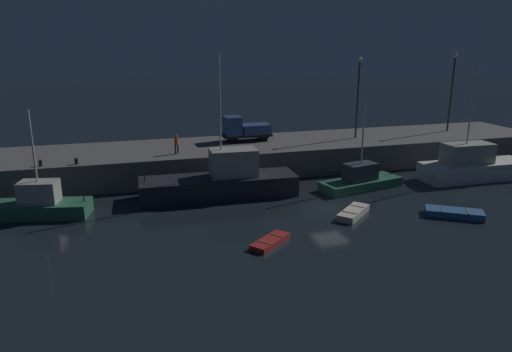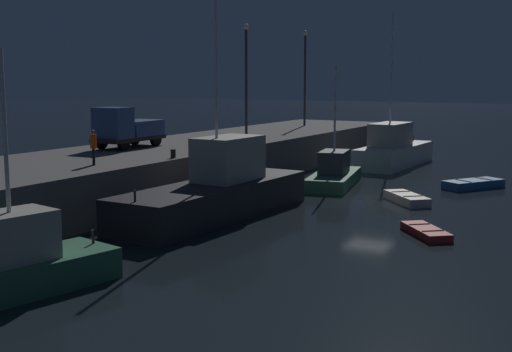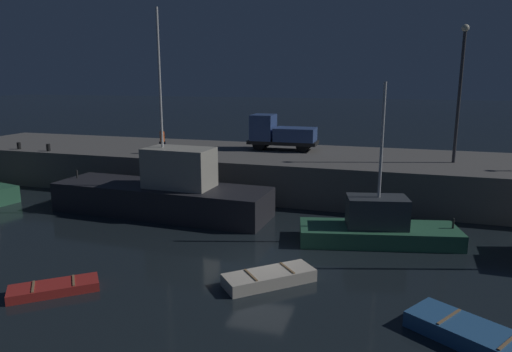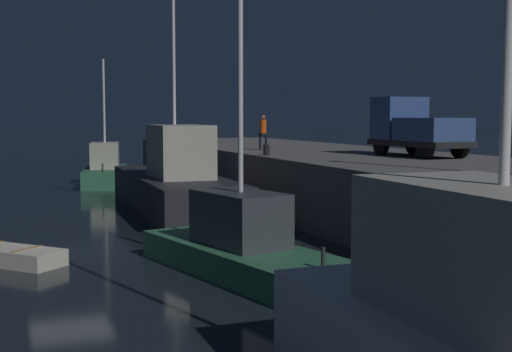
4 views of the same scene
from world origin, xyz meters
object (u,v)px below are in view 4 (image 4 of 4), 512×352
object	(u,v)px
dinghy_orange_near	(7,255)
bollard_central	(180,139)
utility_truck	(415,128)
dockworker	(263,130)
fishing_boat_white	(175,185)
fishing_boat_orange	(242,246)
bollard_west	(190,140)
fishing_boat_blue	(105,170)
bollard_east	(266,150)

from	to	relation	value
dinghy_orange_near	bollard_central	world-z (taller)	bollard_central
utility_truck	dockworker	distance (m)	8.43
fishing_boat_white	fishing_boat_orange	xyz separation A→B (m)	(12.04, -1.31, -0.48)
dockworker	bollard_central	bearing A→B (deg)	-173.27
bollard_central	fishing_boat_white	bearing A→B (deg)	-16.03
utility_truck	dinghy_orange_near	bearing A→B (deg)	-77.05
fishing_boat_white	fishing_boat_orange	size ratio (longest dim) A/B	1.65
dockworker	bollard_west	world-z (taller)	dockworker
dinghy_orange_near	fishing_boat_white	bearing A→B (deg)	138.85
fishing_boat_blue	dockworker	world-z (taller)	fishing_boat_blue
dinghy_orange_near	bollard_west	xyz separation A→B (m)	(-19.65, 11.17, 2.60)
fishing_boat_orange	dinghy_orange_near	size ratio (longest dim) A/B	2.26
utility_truck	dockworker	world-z (taller)	utility_truck
fishing_boat_white	utility_truck	size ratio (longest dim) A/B	2.56
dinghy_orange_near	utility_truck	size ratio (longest dim) A/B	0.69
fishing_boat_orange	bollard_west	world-z (taller)	fishing_boat_orange
fishing_boat_orange	utility_truck	world-z (taller)	fishing_boat_orange
fishing_boat_blue	dinghy_orange_near	distance (m)	23.07
bollard_west	utility_truck	bearing A→B (deg)	19.14
dinghy_orange_near	bollard_west	distance (m)	22.75
dockworker	bollard_west	bearing A→B (deg)	-170.31
fishing_boat_blue	bollard_west	distance (m)	5.73
fishing_boat_white	bollard_east	world-z (taller)	fishing_boat_white
fishing_boat_blue	bollard_east	size ratio (longest dim) A/B	16.56
dockworker	bollard_central	size ratio (longest dim) A/B	3.52
fishing_boat_white	bollard_west	world-z (taller)	fishing_boat_white
fishing_boat_white	bollard_central	bearing A→B (deg)	163.97
fishing_boat_blue	bollard_central	distance (m)	5.27
utility_truck	dockworker	bearing A→B (deg)	-151.26
dinghy_orange_near	bollard_central	distance (m)	25.21
fishing_boat_orange	bollard_west	size ratio (longest dim) A/B	15.12
fishing_boat_white	dockworker	size ratio (longest dim) A/B	7.33
dockworker	bollard_central	distance (m)	11.28
fishing_boat_white	bollard_central	world-z (taller)	fishing_boat_white
dinghy_orange_near	dockworker	distance (m)	17.20
fishing_boat_white	bollard_west	xyz separation A→B (m)	(-11.38, 3.94, 1.60)
fishing_boat_orange	dinghy_orange_near	bearing A→B (deg)	-122.52
fishing_boat_blue	dinghy_orange_near	size ratio (longest dim) A/B	2.24
utility_truck	bollard_west	distance (m)	16.77
fishing_boat_orange	dinghy_orange_near	world-z (taller)	fishing_boat_orange
fishing_boat_white	dockworker	bearing A→B (deg)	118.73
fishing_boat_orange	dinghy_orange_near	distance (m)	7.04
fishing_boat_blue	bollard_central	xyz separation A→B (m)	(-0.24, 4.90, 1.93)
bollard_west	bollard_central	bearing A→B (deg)	177.50
dockworker	bollard_east	xyz separation A→B (m)	(4.42, -1.63, -0.77)
fishing_boat_white	bollard_west	size ratio (longest dim) A/B	24.90
fishing_boat_blue	fishing_boat_orange	distance (m)	25.94
fishing_boat_orange	bollard_central	xyz separation A→B (m)	(-26.17, 5.36, 2.06)
fishing_boat_white	dockworker	distance (m)	6.56
fishing_boat_white	utility_truck	bearing A→B (deg)	64.78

